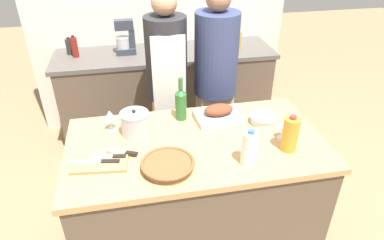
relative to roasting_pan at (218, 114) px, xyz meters
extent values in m
plane|color=#9E7A56|center=(-0.20, -0.23, -0.91)|extent=(12.00, 12.00, 0.00)
cube|color=brown|center=(-0.20, -0.23, -0.49)|extent=(1.52, 0.82, 0.82)
cube|color=tan|center=(-0.20, -0.23, -0.06)|extent=(1.57, 0.84, 0.04)
cube|color=brown|center=(-0.20, 1.24, -0.47)|extent=(2.05, 0.58, 0.87)
cube|color=#56514C|center=(-0.20, 1.24, -0.02)|extent=(2.11, 0.60, 0.04)
cube|color=silver|center=(-0.20, 1.59, 0.37)|extent=(2.61, 0.10, 2.55)
cube|color=#BCBCC1|center=(0.00, 0.00, -0.02)|extent=(0.32, 0.23, 0.04)
ellipsoid|color=brown|center=(0.00, 0.00, 0.03)|extent=(0.21, 0.14, 0.07)
cylinder|color=brown|center=(-0.40, -0.45, -0.02)|extent=(0.27, 0.27, 0.04)
torus|color=brown|center=(-0.40, -0.45, 0.00)|extent=(0.30, 0.30, 0.02)
cube|color=#AD7F51|center=(-0.77, -0.34, -0.03)|extent=(0.32, 0.20, 0.02)
cylinder|color=#B7B7BC|center=(-0.56, -0.07, 0.03)|extent=(0.17, 0.17, 0.14)
cylinder|color=#B7B7BC|center=(-0.56, -0.07, 0.10)|extent=(0.18, 0.18, 0.01)
sphere|color=black|center=(-0.56, -0.07, 0.12)|extent=(0.02, 0.02, 0.02)
cylinder|color=beige|center=(0.28, -0.10, -0.02)|extent=(0.16, 0.16, 0.05)
torus|color=beige|center=(0.28, -0.10, 0.00)|extent=(0.17, 0.17, 0.02)
cylinder|color=orange|center=(0.32, -0.41, 0.06)|extent=(0.09, 0.09, 0.21)
cylinder|color=red|center=(0.32, -0.41, 0.18)|extent=(0.04, 0.04, 0.02)
cylinder|color=white|center=(0.04, -0.49, 0.06)|extent=(0.09, 0.09, 0.20)
cylinder|color=#3360B2|center=(0.04, -0.49, 0.17)|extent=(0.04, 0.04, 0.02)
cylinder|color=#28662D|center=(-0.24, 0.06, 0.05)|extent=(0.08, 0.08, 0.19)
cone|color=#28662D|center=(-0.24, 0.06, 0.16)|extent=(0.08, 0.08, 0.04)
cylinder|color=#28662D|center=(-0.24, 0.06, 0.22)|extent=(0.03, 0.03, 0.08)
cylinder|color=silver|center=(-0.71, 0.01, -0.04)|extent=(0.07, 0.07, 0.00)
cylinder|color=silver|center=(-0.71, 0.01, 0.00)|extent=(0.01, 0.01, 0.07)
cone|color=silver|center=(-0.71, 0.01, 0.07)|extent=(0.07, 0.07, 0.06)
cylinder|color=silver|center=(0.34, -0.29, -0.04)|extent=(0.07, 0.07, 0.00)
cylinder|color=silver|center=(0.34, -0.29, 0.00)|extent=(0.01, 0.01, 0.07)
cone|color=silver|center=(0.34, -0.29, 0.06)|extent=(0.07, 0.07, 0.06)
cube|color=#B7B7BC|center=(-0.85, -0.32, -0.02)|extent=(0.17, 0.06, 0.01)
cube|color=black|center=(-0.71, -0.35, -0.02)|extent=(0.11, 0.04, 0.01)
cube|color=#B7B7BC|center=(-0.68, -0.26, -0.02)|extent=(0.12, 0.08, 0.01)
cube|color=black|center=(-0.59, -0.30, -0.02)|extent=(0.08, 0.05, 0.01)
cube|color=#B7B7BC|center=(-0.76, -0.30, -0.02)|extent=(0.12, 0.05, 0.01)
cube|color=black|center=(-0.66, -0.31, -0.02)|extent=(0.08, 0.04, 0.01)
cube|color=#333842|center=(-0.57, 1.27, 0.03)|extent=(0.18, 0.14, 0.06)
cylinder|color=#B7B7BC|center=(-0.59, 1.27, 0.11)|extent=(0.13, 0.13, 0.10)
cube|color=#333842|center=(-0.50, 1.27, 0.15)|extent=(0.05, 0.08, 0.17)
cube|color=#333842|center=(-0.57, 1.27, 0.28)|extent=(0.17, 0.08, 0.09)
cylinder|color=maroon|center=(-1.03, 1.27, 0.10)|extent=(0.06, 0.06, 0.18)
cylinder|color=black|center=(-1.03, 1.27, 0.20)|extent=(0.02, 0.02, 0.02)
cylinder|color=#332D28|center=(-1.09, 1.35, 0.08)|extent=(0.07, 0.07, 0.14)
cylinder|color=black|center=(-1.09, 1.35, 0.16)|extent=(0.03, 0.03, 0.02)
cylinder|color=#B28E2D|center=(0.51, 1.16, 0.09)|extent=(0.05, 0.05, 0.18)
cylinder|color=black|center=(0.51, 1.16, 0.19)|extent=(0.02, 0.02, 0.02)
cube|color=beige|center=(-0.27, 0.59, -0.52)|extent=(0.26, 0.18, 0.77)
cylinder|color=#28282D|center=(-0.27, 0.59, 0.19)|extent=(0.32, 0.32, 0.65)
sphere|color=tan|center=(-0.27, 0.59, 0.61)|extent=(0.19, 0.19, 0.19)
cube|color=silver|center=(-0.27, 0.43, 0.01)|extent=(0.25, 0.02, 0.82)
cube|color=beige|center=(0.12, 0.56, -0.51)|extent=(0.29, 0.20, 0.78)
cylinder|color=navy|center=(0.12, 0.56, 0.21)|extent=(0.35, 0.35, 0.65)
camera|label=1|loc=(-0.56, -1.90, 1.16)|focal=32.00mm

